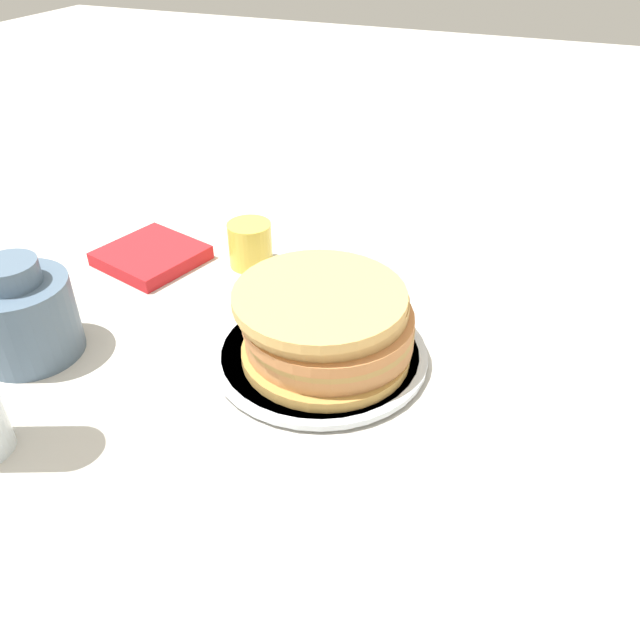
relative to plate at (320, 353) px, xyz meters
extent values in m
plane|color=#BCB7AD|center=(0.02, 0.01, -0.01)|extent=(4.00, 4.00, 0.00)
cylinder|color=silver|center=(0.00, 0.00, 0.00)|extent=(0.23, 0.23, 0.01)
cylinder|color=silver|center=(0.00, 0.00, 0.00)|extent=(0.25, 0.25, 0.01)
cylinder|color=#B28641|center=(0.01, 0.01, 0.01)|extent=(0.19, 0.19, 0.01)
cylinder|color=#B97C49|center=(0.00, 0.01, 0.03)|extent=(0.19, 0.19, 0.02)
cylinder|color=#AE8748|center=(0.00, 0.01, 0.04)|extent=(0.19, 0.19, 0.01)
cylinder|color=#BB7845|center=(0.00, 0.01, 0.05)|extent=(0.19, 0.19, 0.01)
cylinder|color=tan|center=(0.00, 0.00, 0.07)|extent=(0.19, 0.19, 0.02)
cylinder|color=tan|center=(0.00, 0.00, 0.08)|extent=(0.19, 0.19, 0.01)
cylinder|color=yellow|center=(-0.16, -0.17, 0.02)|extent=(0.06, 0.06, 0.06)
cylinder|color=#4C6075|center=(0.11, -0.31, 0.04)|extent=(0.12, 0.12, 0.09)
cylinder|color=#4C6075|center=(0.11, -0.31, 0.10)|extent=(0.06, 0.06, 0.03)
cube|color=red|center=(-0.12, -0.31, 0.00)|extent=(0.15, 0.16, 0.02)
camera|label=1|loc=(0.52, 0.21, 0.44)|focal=35.00mm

